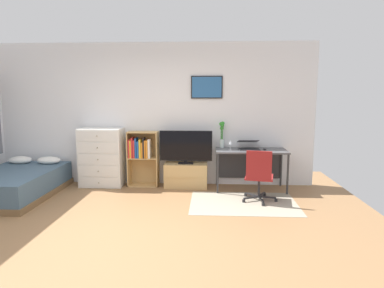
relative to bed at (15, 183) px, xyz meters
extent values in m
plane|color=#936B44|center=(2.23, -1.42, -0.22)|extent=(7.20, 7.20, 0.00)
cube|color=white|center=(2.23, 1.01, 1.13)|extent=(6.12, 0.06, 2.70)
cube|color=black|center=(3.26, 0.96, 1.64)|extent=(0.59, 0.02, 0.42)
cube|color=#285B93|center=(3.26, 0.95, 1.64)|extent=(0.55, 0.01, 0.38)
cube|color=#9E937F|center=(3.87, -0.17, -0.22)|extent=(1.70, 1.20, 0.01)
cube|color=brown|center=(0.00, -0.02, -0.17)|extent=(1.28, 1.91, 0.10)
cube|color=#476075|center=(0.00, -0.02, 0.04)|extent=(1.24, 1.87, 0.33)
ellipsoid|color=white|center=(-0.28, 0.68, 0.27)|extent=(0.44, 0.28, 0.14)
ellipsoid|color=white|center=(0.27, 0.68, 0.27)|extent=(0.44, 0.28, 0.14)
cube|color=white|center=(1.28, 0.74, 0.33)|extent=(0.80, 0.42, 1.10)
cube|color=silver|center=(1.28, 0.52, -0.11)|extent=(0.76, 0.01, 0.20)
sphere|color=#A59E8C|center=(1.28, 0.51, -0.11)|extent=(0.03, 0.03, 0.03)
cube|color=silver|center=(1.28, 0.52, 0.11)|extent=(0.76, 0.01, 0.20)
sphere|color=#A59E8C|center=(1.28, 0.51, 0.11)|extent=(0.03, 0.03, 0.03)
cube|color=silver|center=(1.28, 0.52, 0.33)|extent=(0.76, 0.01, 0.20)
sphere|color=#A59E8C|center=(1.28, 0.51, 0.33)|extent=(0.03, 0.03, 0.03)
cube|color=silver|center=(1.28, 0.52, 0.55)|extent=(0.76, 0.01, 0.20)
sphere|color=#A59E8C|center=(1.28, 0.51, 0.55)|extent=(0.03, 0.03, 0.03)
cube|color=silver|center=(1.28, 0.52, 0.76)|extent=(0.76, 0.01, 0.20)
sphere|color=#A59E8C|center=(1.28, 0.51, 0.76)|extent=(0.03, 0.03, 0.03)
cube|color=tan|center=(1.78, 0.80, 0.30)|extent=(0.02, 0.30, 1.04)
cube|color=tan|center=(2.34, 0.80, 0.30)|extent=(0.02, 0.30, 1.04)
cube|color=tan|center=(2.06, 0.80, -0.22)|extent=(0.57, 0.30, 0.02)
cube|color=tan|center=(2.06, 0.80, 0.32)|extent=(0.53, 0.30, 0.02)
cube|color=tan|center=(2.06, 0.80, 0.81)|extent=(0.53, 0.30, 0.02)
cube|color=tan|center=(2.06, 0.94, 0.30)|extent=(0.57, 0.01, 1.04)
cube|color=red|center=(1.82, 0.74, 0.50)|extent=(0.03, 0.17, 0.34)
cube|color=gold|center=(1.85, 0.77, 0.49)|extent=(0.02, 0.22, 0.33)
cube|color=red|center=(1.87, 0.77, 0.52)|extent=(0.03, 0.21, 0.38)
cube|color=red|center=(1.91, 0.75, 0.49)|extent=(0.03, 0.18, 0.34)
cube|color=#1E519E|center=(1.94, 0.77, 0.51)|extent=(0.03, 0.23, 0.37)
cube|color=#1E519E|center=(1.98, 0.76, 0.48)|extent=(0.04, 0.20, 0.32)
cube|color=gold|center=(2.02, 0.76, 0.50)|extent=(0.03, 0.21, 0.35)
cube|color=orange|center=(2.06, 0.76, 0.47)|extent=(0.03, 0.19, 0.29)
cube|color=black|center=(2.09, 0.76, 0.52)|extent=(0.02, 0.20, 0.38)
cube|color=orange|center=(2.12, 0.77, 0.49)|extent=(0.02, 0.23, 0.33)
cube|color=orange|center=(2.16, 0.76, 0.49)|extent=(0.04, 0.21, 0.33)
cube|color=white|center=(2.19, 0.75, 0.50)|extent=(0.04, 0.19, 0.36)
cube|color=tan|center=(2.88, 0.75, 0.00)|extent=(0.80, 0.40, 0.45)
cube|color=tan|center=(2.88, 0.54, 0.00)|extent=(0.80, 0.01, 0.02)
cube|color=black|center=(2.88, 0.73, 0.24)|extent=(0.28, 0.16, 0.02)
cube|color=black|center=(2.88, 0.73, 0.27)|extent=(0.06, 0.04, 0.05)
cube|color=black|center=(2.88, 0.73, 0.56)|extent=(0.98, 0.02, 0.56)
cube|color=black|center=(2.88, 0.72, 0.56)|extent=(0.95, 0.01, 0.53)
cube|color=#4C4C4F|center=(4.07, 0.64, 0.50)|extent=(1.27, 0.62, 0.03)
cube|color=#2D2D30|center=(3.47, 0.36, 0.13)|extent=(0.03, 0.03, 0.71)
cube|color=#2D2D30|center=(4.68, 0.36, 0.13)|extent=(0.03, 0.03, 0.71)
cube|color=#2D2D30|center=(3.47, 0.92, 0.13)|extent=(0.03, 0.03, 0.71)
cube|color=#2D2D30|center=(4.68, 0.92, 0.13)|extent=(0.03, 0.03, 0.71)
cube|color=#2D2D30|center=(4.07, 0.94, 0.17)|extent=(1.21, 0.02, 0.50)
cylinder|color=#232326|center=(4.41, -0.07, -0.20)|extent=(0.05, 0.05, 0.05)
cube|color=#232326|center=(4.27, -0.04, -0.16)|extent=(0.28, 0.08, 0.02)
cylinder|color=#232326|center=(4.27, 0.23, -0.20)|extent=(0.05, 0.05, 0.05)
cube|color=#232326|center=(4.20, 0.11, -0.16)|extent=(0.16, 0.26, 0.02)
cylinder|color=#232326|center=(3.95, 0.19, -0.20)|extent=(0.05, 0.05, 0.05)
cube|color=#232326|center=(4.04, 0.09, -0.16)|extent=(0.21, 0.23, 0.02)
cylinder|color=#232326|center=(3.88, -0.14, -0.20)|extent=(0.05, 0.05, 0.05)
cube|color=#232326|center=(4.01, -0.08, -0.16)|extent=(0.27, 0.15, 0.02)
cylinder|color=#232326|center=(4.17, -0.29, -0.20)|extent=(0.05, 0.05, 0.05)
cube|color=#232326|center=(4.15, -0.16, -0.16)|extent=(0.06, 0.28, 0.02)
cylinder|color=#232326|center=(4.14, -0.02, 0.01)|extent=(0.04, 0.04, 0.30)
cube|color=maroon|center=(4.14, -0.02, 0.17)|extent=(0.52, 0.52, 0.03)
cube|color=maroon|center=(4.10, -0.21, 0.41)|extent=(0.40, 0.11, 0.45)
cube|color=#333338|center=(4.04, 0.66, 0.52)|extent=(0.40, 0.28, 0.01)
cube|color=black|center=(4.04, 0.66, 0.53)|extent=(0.37, 0.26, 0.00)
cube|color=#333338|center=(4.03, 0.82, 0.65)|extent=(0.39, 0.27, 0.07)
cube|color=navy|center=(4.03, 0.82, 0.65)|extent=(0.37, 0.24, 0.06)
ellipsoid|color=#262628|center=(4.32, 0.63, 0.53)|extent=(0.06, 0.10, 0.03)
cylinder|color=silver|center=(3.55, 0.87, 0.60)|extent=(0.09, 0.09, 0.16)
cylinder|color=#3D8438|center=(3.56, 0.87, 0.77)|extent=(0.01, 0.01, 0.41)
sphere|color=#308B2C|center=(3.56, 0.87, 0.97)|extent=(0.07, 0.07, 0.07)
cylinder|color=#3D8438|center=(3.55, 0.88, 0.72)|extent=(0.01, 0.01, 0.32)
sphere|color=#308B2C|center=(3.55, 0.88, 0.88)|extent=(0.07, 0.07, 0.07)
cylinder|color=#3D8438|center=(3.53, 0.87, 0.76)|extent=(0.01, 0.01, 0.40)
sphere|color=#308B2C|center=(3.53, 0.87, 0.96)|extent=(0.07, 0.07, 0.07)
cylinder|color=#3D8438|center=(3.55, 0.86, 0.75)|extent=(0.01, 0.01, 0.37)
sphere|color=#308B2C|center=(3.55, 0.86, 0.94)|extent=(0.07, 0.07, 0.07)
cylinder|color=silver|center=(3.69, 0.58, 0.52)|extent=(0.06, 0.06, 0.01)
cylinder|color=silver|center=(3.69, 0.58, 0.57)|extent=(0.01, 0.01, 0.10)
cone|color=silver|center=(3.69, 0.58, 0.66)|extent=(0.07, 0.07, 0.07)
camera|label=1|loc=(3.34, -5.40, 1.50)|focal=31.34mm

